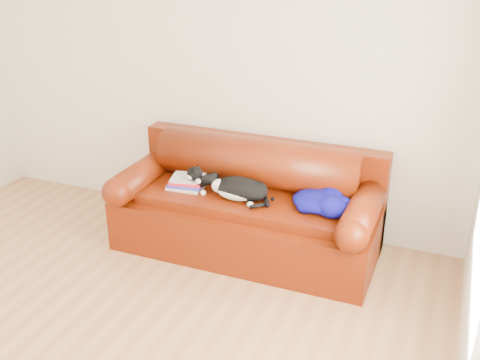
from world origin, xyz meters
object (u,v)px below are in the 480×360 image
(cat, at_px, (239,189))
(blanket, at_px, (321,201))
(sofa_base, at_px, (247,223))
(book_stack, at_px, (187,182))

(cat, distance_m, blanket, 0.63)
(sofa_base, bearing_deg, blanket, -2.45)
(blanket, bearing_deg, cat, -172.47)
(cat, height_order, blanket, cat)
(sofa_base, xyz_separation_m, book_stack, (-0.50, -0.06, 0.31))
(blanket, bearing_deg, book_stack, -178.02)
(cat, bearing_deg, book_stack, 175.25)
(book_stack, distance_m, cat, 0.48)
(book_stack, bearing_deg, blanket, 1.98)
(sofa_base, relative_size, book_stack, 7.08)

